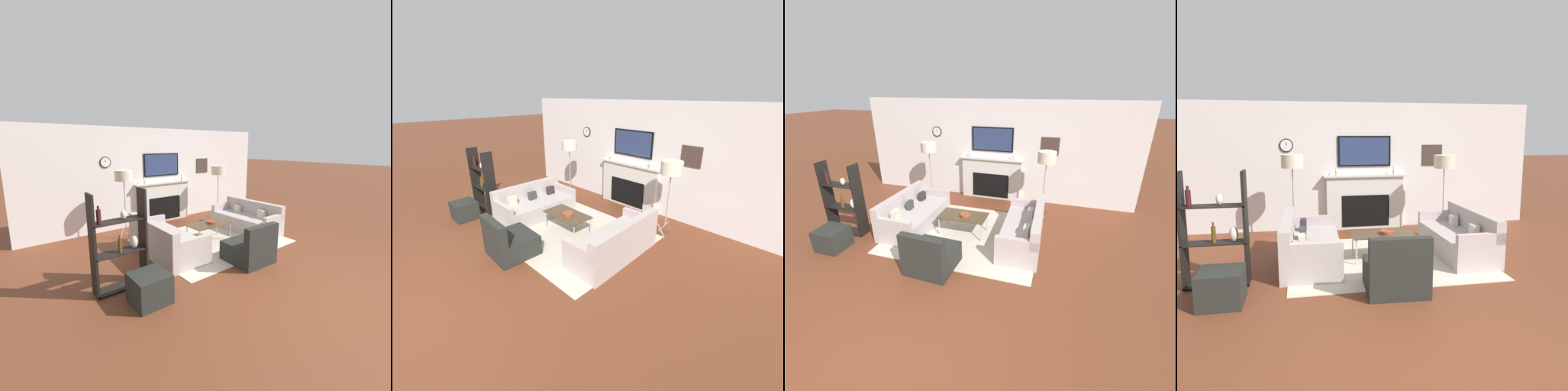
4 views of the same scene
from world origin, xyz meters
TOP-DOWN VIEW (x-y plane):
  - ground_plane at (0.00, 0.00)m, footprint 60.00×60.00m
  - fireplace_wall at (0.00, 5.19)m, footprint 7.54×0.28m
  - area_rug at (0.00, 2.96)m, footprint 3.14×2.55m
  - couch_left at (-1.27, 2.96)m, footprint 0.92×1.86m
  - couch_right at (1.26, 2.96)m, footprint 0.80×1.83m
  - armchair at (-0.17, 1.65)m, footprint 0.82×0.81m
  - coffee_table at (-0.06, 2.97)m, footprint 1.02×0.55m
  - decorative_bowl at (-0.00, 2.95)m, footprint 0.23×0.23m
  - floor_lamp_left at (-1.51, 4.36)m, footprint 0.41×0.41m
  - floor_lamp_right at (1.51, 4.36)m, footprint 0.43×0.43m
  - shelf_unit at (-2.49, 2.28)m, footprint 0.84×0.28m
  - ottoman at (-2.33, 1.67)m, footprint 0.52×0.52m

SIDE VIEW (x-z plane):
  - ground_plane at x=0.00m, z-range 0.00..0.00m
  - area_rug at x=0.00m, z-range 0.00..0.01m
  - ottoman at x=-2.33m, z-range 0.00..0.43m
  - armchair at x=-0.17m, z-range -0.14..0.66m
  - couch_left at x=-1.27m, z-range -0.11..0.64m
  - couch_right at x=1.26m, z-range -0.11..0.66m
  - coffee_table at x=-0.06m, z-range 0.19..0.62m
  - decorative_bowl at x=0.00m, z-range 0.43..0.49m
  - shelf_unit at x=-2.49m, z-range -0.03..1.54m
  - fireplace_wall at x=0.00m, z-range -0.13..2.57m
  - floor_lamp_right at x=1.51m, z-range 0.65..2.28m
  - floor_lamp_left at x=-1.51m, z-range 0.68..2.34m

